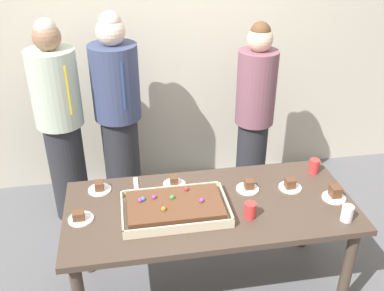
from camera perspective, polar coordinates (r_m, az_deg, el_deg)
ground_plane at (r=3.24m, az=2.14°, el=-18.13°), size 12.00×12.00×0.00m
interior_back_panel at (r=3.88m, az=-2.35°, el=16.00°), size 8.00×0.12×3.00m
party_table at (r=2.80m, az=2.38°, el=-9.19°), size 1.80×0.81×0.73m
sheet_cake at (r=2.67m, az=-2.25°, el=-8.14°), size 0.64×0.40×0.10m
plated_slice_near_left at (r=2.92m, az=-2.35°, el=-4.86°), size 0.15×0.15×0.06m
plated_slice_near_right at (r=2.95m, az=12.69°, el=-5.09°), size 0.15×0.15×0.07m
plated_slice_far_left at (r=2.70m, az=-14.44°, el=-9.10°), size 0.15×0.15×0.06m
plated_slice_far_right at (r=2.92m, az=-12.00°, el=-5.42°), size 0.15×0.15×0.07m
plated_slice_center_front at (r=2.90m, az=7.35°, el=-5.36°), size 0.15×0.15×0.07m
plated_slice_center_back at (r=2.94m, az=18.13°, el=-6.05°), size 0.15×0.15×0.08m
drink_cup_nearest at (r=2.64m, az=7.60°, el=-8.39°), size 0.07×0.07×0.10m
drink_cup_middle at (r=2.76m, az=19.62°, el=-8.33°), size 0.07×0.07×0.10m
drink_cup_far_end at (r=3.15m, az=15.66°, el=-2.60°), size 0.07×0.07×0.10m
cake_server_utensil at (r=2.93m, az=-7.31°, el=-5.28°), size 0.03×0.20×0.01m
person_serving_front at (r=3.58m, az=-9.61°, el=3.90°), size 0.37×0.37×1.70m
person_green_shirt_behind at (r=3.61m, az=8.11°, el=3.70°), size 0.31×0.31×1.62m
person_striped_tie_right at (r=3.57m, az=-16.78°, el=2.75°), size 0.37×0.37×1.68m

